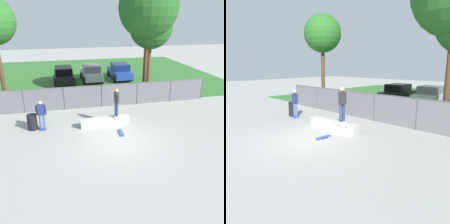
{
  "view_description": "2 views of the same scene",
  "coord_description": "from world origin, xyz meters",
  "views": [
    {
      "loc": [
        -2.6,
        -10.36,
        6.19
      ],
      "look_at": [
        -0.01,
        1.5,
        1.05
      ],
      "focal_mm": 36.13,
      "sensor_mm": 36.0,
      "label": 1
    },
    {
      "loc": [
        7.89,
        -5.83,
        3.39
      ],
      "look_at": [
        -0.34,
        2.33,
        0.91
      ],
      "focal_mm": 35.9,
      "sensor_mm": 36.0,
      "label": 2
    }
  ],
  "objects": [
    {
      "name": "skateboard",
      "position": [
        0.35,
        0.7,
        0.07
      ],
      "size": [
        0.24,
        0.81,
        0.09
      ],
      "color": "#334CB2",
      "rests_on": "ground"
    },
    {
      "name": "skateboarder",
      "position": [
        0.36,
        1.93,
        1.51
      ],
      "size": [
        0.3,
        0.6,
        1.82
      ],
      "color": "beige",
      "rests_on": "concrete_ledge"
    },
    {
      "name": "car_silver",
      "position": [
        0.23,
        12.67,
        0.84
      ],
      "size": [
        2.13,
        4.26,
        1.66
      ],
      "color": "#B7BABF",
      "rests_on": "ground"
    },
    {
      "name": "grass_strip",
      "position": [
        0.0,
        15.38,
        0.01
      ],
      "size": [
        28.29,
        20.0,
        0.02
      ],
      "primitive_type": "cube",
      "color": "#336B2D",
      "rests_on": "ground"
    },
    {
      "name": "car_black",
      "position": [
        -2.59,
        12.26,
        0.84
      ],
      "size": [
        2.13,
        4.26,
        1.66
      ],
      "color": "black",
      "rests_on": "ground"
    },
    {
      "name": "tree_near_right",
      "position": [
        3.68,
        6.28,
        6.76
      ],
      "size": [
        4.3,
        4.3,
        8.94
      ],
      "color": "#47301E",
      "rests_on": "ground"
    },
    {
      "name": "trash_bin",
      "position": [
        -4.64,
        2.35,
        0.47
      ],
      "size": [
        0.56,
        0.56,
        0.93
      ],
      "primitive_type": "cylinder",
      "color": "black",
      "rests_on": "ground"
    },
    {
      "name": "bystander",
      "position": [
        -4.05,
        2.15,
        1.01
      ],
      "size": [
        0.6,
        0.28,
        1.82
      ],
      "color": "#2647A5",
      "rests_on": "ground"
    },
    {
      "name": "ground_plane",
      "position": [
        0.0,
        0.0,
        0.0
      ],
      "size": [
        80.0,
        80.0,
        0.0
      ],
      "primitive_type": "plane",
      "color": "#9E9E99"
    },
    {
      "name": "car_blue",
      "position": [
        3.29,
        12.78,
        0.84
      ],
      "size": [
        2.13,
        4.26,
        1.66
      ],
      "color": "#233D9E",
      "rests_on": "ground"
    },
    {
      "name": "tree_mid",
      "position": [
        4.2,
        6.88,
        5.43
      ],
      "size": [
        3.28,
        3.28,
        7.11
      ],
      "color": "brown",
      "rests_on": "ground"
    },
    {
      "name": "chainlink_fence",
      "position": [
        -0.0,
        5.08,
        0.92
      ],
      "size": [
        16.36,
        0.07,
        1.69
      ],
      "color": "#4C4C51",
      "rests_on": "ground"
    },
    {
      "name": "concrete_ledge",
      "position": [
        -0.34,
        1.98,
        0.25
      ],
      "size": [
        3.12,
        0.72,
        0.5
      ],
      "color": "#A8A59E",
      "rests_on": "ground"
    }
  ]
}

